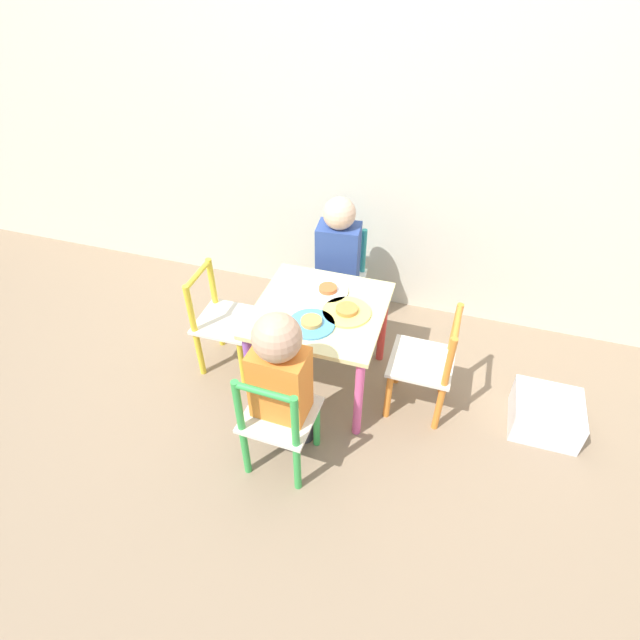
# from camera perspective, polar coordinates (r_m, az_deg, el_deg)

# --- Properties ---
(ground_plane) EXTENTS (6.00, 6.00, 0.00)m
(ground_plane) POSITION_cam_1_polar(r_m,az_deg,el_deg) (2.37, 0.00, -6.94)
(ground_plane) COLOR #8C755B
(house_wall) EXTENTS (6.00, 0.06, 2.60)m
(house_wall) POSITION_cam_1_polar(r_m,az_deg,el_deg) (2.36, 6.07, 29.34)
(house_wall) COLOR beige
(house_wall) RESTS_ON ground_plane
(kids_table) EXTENTS (0.53, 0.53, 0.44)m
(kids_table) POSITION_cam_1_polar(r_m,az_deg,el_deg) (2.11, 0.00, -0.10)
(kids_table) COLOR beige
(kids_table) RESTS_ON ground_plane
(chair_teal) EXTENTS (0.28, 0.28, 0.51)m
(chair_teal) POSITION_cam_1_polar(r_m,az_deg,el_deg) (2.55, 2.18, 4.50)
(chair_teal) COLOR silver
(chair_teal) RESTS_ON ground_plane
(chair_green) EXTENTS (0.27, 0.27, 0.51)m
(chair_green) POSITION_cam_1_polar(r_m,az_deg,el_deg) (1.90, -4.83, -11.51)
(chair_green) COLOR silver
(chair_green) RESTS_ON ground_plane
(chair_orange) EXTENTS (0.26, 0.26, 0.51)m
(chair_orange) POSITION_cam_1_polar(r_m,az_deg,el_deg) (2.13, 12.10, -5.04)
(chair_orange) COLOR silver
(chair_orange) RESTS_ON ground_plane
(chair_yellow) EXTENTS (0.26, 0.26, 0.51)m
(chair_yellow) POSITION_cam_1_polar(r_m,az_deg,el_deg) (2.33, -11.10, -0.24)
(chair_yellow) COLOR silver
(chair_yellow) RESTS_ON ground_plane
(child_back) EXTENTS (0.21, 0.22, 0.73)m
(child_back) POSITION_cam_1_polar(r_m,az_deg,el_deg) (2.40, 2.02, 7.15)
(child_back) COLOR #38383D
(child_back) RESTS_ON ground_plane
(child_front) EXTENTS (0.21, 0.22, 0.72)m
(child_front) POSITION_cam_1_polar(r_m,az_deg,el_deg) (1.79, -4.40, -6.33)
(child_front) COLOR #38383D
(child_front) RESTS_ON ground_plane
(plate_back) EXTENTS (0.17, 0.17, 0.03)m
(plate_back) POSITION_cam_1_polar(r_m,az_deg,el_deg) (2.15, 0.91, 3.40)
(plate_back) COLOR white
(plate_back) RESTS_ON kids_table
(plate_front) EXTENTS (0.19, 0.19, 0.03)m
(plate_front) POSITION_cam_1_polar(r_m,az_deg,el_deg) (1.98, -0.99, -0.38)
(plate_front) COLOR #4C9EE0
(plate_front) RESTS_ON kids_table
(plate_right) EXTENTS (0.20, 0.20, 0.03)m
(plate_right) POSITION_cam_1_polar(r_m,az_deg,el_deg) (2.04, 3.07, 0.99)
(plate_right) COLOR #EADB66
(plate_right) RESTS_ON kids_table
(storage_bin) EXTENTS (0.27, 0.25, 0.15)m
(storage_bin) POSITION_cam_1_polar(r_m,az_deg,el_deg) (2.34, 24.38, -9.78)
(storage_bin) COLOR silver
(storage_bin) RESTS_ON ground_plane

